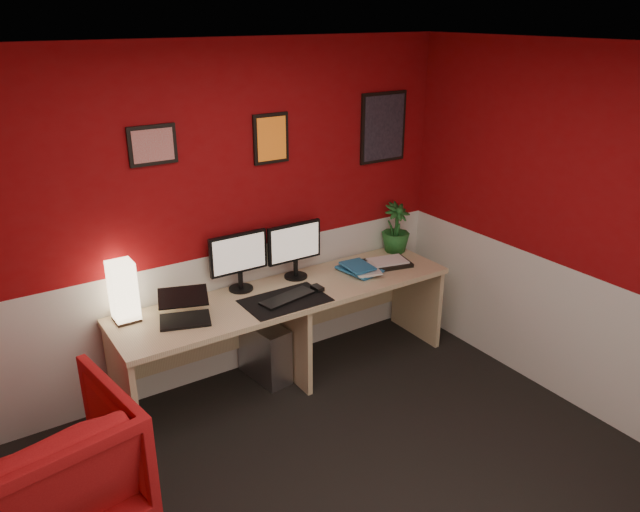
% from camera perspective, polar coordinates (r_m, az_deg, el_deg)
% --- Properties ---
extents(ceiling, '(4.00, 3.50, 0.01)m').
position_cam_1_polar(ceiling, '(2.70, 3.45, 18.29)').
color(ceiling, white).
rests_on(ceiling, ground).
extents(wall_back, '(4.00, 0.01, 2.50)m').
position_cam_1_polar(wall_back, '(4.46, -10.34, 3.00)').
color(wall_back, maroon).
rests_on(wall_back, ground).
extents(wall_right, '(0.01, 3.50, 2.50)m').
position_cam_1_polar(wall_right, '(4.43, 24.39, 1.21)').
color(wall_right, maroon).
rests_on(wall_right, ground).
extents(wainscot_back, '(4.00, 0.01, 1.00)m').
position_cam_1_polar(wainscot_back, '(4.75, -9.71, -5.60)').
color(wainscot_back, silver).
rests_on(wainscot_back, ground).
extents(wainscot_right, '(0.01, 3.50, 1.00)m').
position_cam_1_polar(wainscot_right, '(4.72, 22.95, -7.34)').
color(wainscot_right, silver).
rests_on(wainscot_right, ground).
extents(desk, '(2.60, 0.65, 0.73)m').
position_cam_1_polar(desk, '(4.72, -2.83, -7.34)').
color(desk, tan).
rests_on(desk, ground).
extents(shoji_lamp, '(0.16, 0.16, 0.40)m').
position_cam_1_polar(shoji_lamp, '(4.26, -17.71, -3.29)').
color(shoji_lamp, '#FFE5B2').
rests_on(shoji_lamp, desk).
extents(laptop, '(0.39, 0.32, 0.22)m').
position_cam_1_polar(laptop, '(4.18, -12.46, -4.59)').
color(laptop, black).
rests_on(laptop, desk).
extents(monitor_left, '(0.45, 0.06, 0.58)m').
position_cam_1_polar(monitor_left, '(4.51, -7.48, 0.26)').
color(monitor_left, black).
rests_on(monitor_left, desk).
extents(monitor_right, '(0.45, 0.06, 0.58)m').
position_cam_1_polar(monitor_right, '(4.69, -2.30, 1.29)').
color(monitor_right, black).
rests_on(monitor_right, desk).
extents(desk_mat, '(0.60, 0.38, 0.01)m').
position_cam_1_polar(desk_mat, '(4.42, -3.23, -4.13)').
color(desk_mat, black).
rests_on(desk_mat, desk).
extents(keyboard, '(0.44, 0.22, 0.02)m').
position_cam_1_polar(keyboard, '(4.43, -3.02, -3.88)').
color(keyboard, black).
rests_on(keyboard, desk_mat).
extents(mouse, '(0.07, 0.10, 0.03)m').
position_cam_1_polar(mouse, '(4.56, -0.24, -2.98)').
color(mouse, black).
rests_on(mouse, desk_mat).
extents(book_bottom, '(0.29, 0.36, 0.03)m').
position_cam_1_polar(book_bottom, '(4.82, 2.65, -1.67)').
color(book_bottom, '#226A9F').
rests_on(book_bottom, desk).
extents(book_middle, '(0.27, 0.32, 0.02)m').
position_cam_1_polar(book_middle, '(4.82, 3.12, -1.37)').
color(book_middle, silver).
rests_on(book_middle, book_bottom).
extents(book_top, '(0.21, 0.28, 0.02)m').
position_cam_1_polar(book_top, '(4.79, 2.51, -1.20)').
color(book_top, '#226A9F').
rests_on(book_top, book_middle).
extents(zen_tray, '(0.40, 0.32, 0.03)m').
position_cam_1_polar(zen_tray, '(5.05, 6.25, -0.66)').
color(zen_tray, black).
rests_on(zen_tray, desk).
extents(potted_plant, '(0.26, 0.26, 0.42)m').
position_cam_1_polar(potted_plant, '(5.27, 7.03, 2.59)').
color(potted_plant, '#19591E').
rests_on(potted_plant, desk).
extents(pc_tower, '(0.26, 0.47, 0.45)m').
position_cam_1_polar(pc_tower, '(4.81, -5.16, -8.74)').
color(pc_tower, '#99999E').
rests_on(pc_tower, ground).
extents(armchair, '(0.96, 0.98, 0.78)m').
position_cam_1_polar(armchair, '(3.76, -23.79, -17.55)').
color(armchair, red).
rests_on(armchair, ground).
extents(art_left, '(0.32, 0.02, 0.26)m').
position_cam_1_polar(art_left, '(4.18, -15.22, 9.85)').
color(art_left, red).
rests_on(art_left, wall_back).
extents(art_center, '(0.28, 0.02, 0.36)m').
position_cam_1_polar(art_center, '(4.53, -4.55, 10.77)').
color(art_center, orange).
rests_on(art_center, wall_back).
extents(art_right, '(0.44, 0.02, 0.56)m').
position_cam_1_polar(art_right, '(5.10, 5.86, 11.74)').
color(art_right, black).
rests_on(art_right, wall_back).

